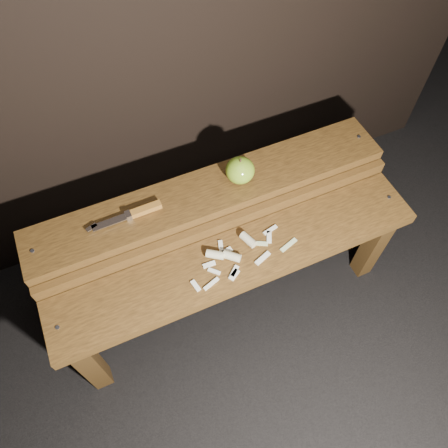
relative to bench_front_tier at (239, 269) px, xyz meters
name	(u,v)px	position (x,y,z in m)	size (l,w,h in m)	color
ground	(230,297)	(0.00, 0.06, -0.35)	(60.00, 60.00, 0.00)	black
bench_front_tier	(239,269)	(0.00, 0.00, 0.00)	(1.20, 0.20, 0.42)	#3A240E
bench_rear_tier	(211,206)	(0.00, 0.23, 0.06)	(1.20, 0.21, 0.50)	#3A240E
apple	(240,170)	(0.10, 0.23, 0.19)	(0.09, 0.09, 0.10)	olive
knife	(137,213)	(-0.24, 0.23, 0.16)	(0.24, 0.03, 0.02)	#996021
apple_scraps	(234,252)	(-0.01, 0.02, 0.08)	(0.36, 0.15, 0.03)	beige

